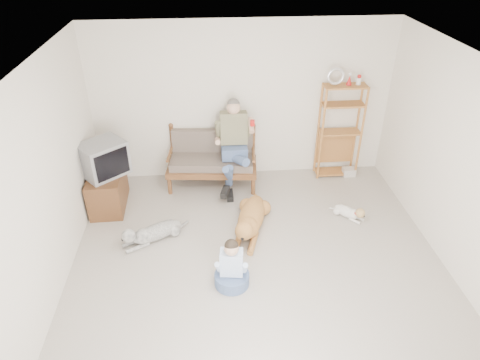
{
  "coord_description": "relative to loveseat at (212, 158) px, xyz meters",
  "views": [
    {
      "loc": [
        -0.59,
        -3.96,
        4.02
      ],
      "look_at": [
        -0.19,
        1.0,
        0.92
      ],
      "focal_mm": 32.0,
      "sensor_mm": 36.0,
      "label": 1
    }
  ],
  "objects": [
    {
      "name": "floor",
      "position": [
        0.55,
        -2.44,
        -0.49
      ],
      "size": [
        5.5,
        5.5,
        0.0
      ],
      "primitive_type": "plane",
      "color": "#B8AFA2",
      "rests_on": "ground"
    },
    {
      "name": "ceiling",
      "position": [
        0.55,
        -2.44,
        2.21
      ],
      "size": [
        5.5,
        5.5,
        0.0
      ],
      "primitive_type": "plane",
      "rotation": [
        3.14,
        0.0,
        0.0
      ],
      "color": "silver",
      "rests_on": "ground"
    },
    {
      "name": "wall_back",
      "position": [
        0.55,
        0.31,
        0.86
      ],
      "size": [
        5.0,
        0.0,
        5.0
      ],
      "primitive_type": "plane",
      "rotation": [
        1.57,
        0.0,
        0.0
      ],
      "color": "silver",
      "rests_on": "ground"
    },
    {
      "name": "wall_left",
      "position": [
        -1.95,
        -2.44,
        0.86
      ],
      "size": [
        0.0,
        5.5,
        5.5
      ],
      "primitive_type": "plane",
      "rotation": [
        1.57,
        0.0,
        1.57
      ],
      "color": "silver",
      "rests_on": "ground"
    },
    {
      "name": "wall_right",
      "position": [
        3.05,
        -2.44,
        0.86
      ],
      "size": [
        0.0,
        5.5,
        5.5
      ],
      "primitive_type": "plane",
      "rotation": [
        1.57,
        0.0,
        -1.57
      ],
      "color": "silver",
      "rests_on": "ground"
    },
    {
      "name": "loveseat",
      "position": [
        0.0,
        0.0,
        0.0
      ],
      "size": [
        1.56,
        0.83,
        0.95
      ],
      "rotation": [
        0.0,
        0.0,
        -0.09
      ],
      "color": "brown",
      "rests_on": "ground"
    },
    {
      "name": "man",
      "position": [
        0.35,
        -0.23,
        0.22
      ],
      "size": [
        0.58,
        0.84,
        1.35
      ],
      "color": "slate",
      "rests_on": "loveseat"
    },
    {
      "name": "etagere",
      "position": [
        2.21,
        0.11,
        0.37
      ],
      "size": [
        0.74,
        0.32,
        1.96
      ],
      "color": "#A86E34",
      "rests_on": "ground"
    },
    {
      "name": "book_stack",
      "position": [
        2.46,
        0.03,
        -0.41
      ],
      "size": [
        0.22,
        0.17,
        0.14
      ],
      "primitive_type": "cube",
      "rotation": [
        0.0,
        0.0,
        0.02
      ],
      "color": "silver",
      "rests_on": "ground"
    },
    {
      "name": "tv_stand",
      "position": [
        -1.68,
        -0.58,
        -0.19
      ],
      "size": [
        0.52,
        0.91,
        0.6
      ],
      "rotation": [
        0.0,
        0.0,
        0.03
      ],
      "color": "brown",
      "rests_on": "ground"
    },
    {
      "name": "crt_tv",
      "position": [
        -1.65,
        -0.58,
        0.38
      ],
      "size": [
        0.81,
        0.8,
        0.53
      ],
      "rotation": [
        0.0,
        0.0,
        -0.86
      ],
      "color": "gray",
      "rests_on": "tv_stand"
    },
    {
      "name": "wall_outlet",
      "position": [
        -0.7,
        0.3,
        -0.19
      ],
      "size": [
        0.12,
        0.02,
        0.08
      ],
      "primitive_type": "cube",
      "color": "silver",
      "rests_on": "ground"
    },
    {
      "name": "golden_retriever",
      "position": [
        0.52,
        -1.39,
        -0.3
      ],
      "size": [
        0.65,
        1.47,
        0.45
      ],
      "rotation": [
        0.0,
        0.0,
        -0.29
      ],
      "color": "#A97B3A",
      "rests_on": "ground"
    },
    {
      "name": "shaggy_dog",
      "position": [
        -0.92,
        -1.52,
        -0.35
      ],
      "size": [
        0.97,
        0.64,
        0.33
      ],
      "rotation": [
        0.0,
        0.0,
        -1.06
      ],
      "color": "silver",
      "rests_on": "ground"
    },
    {
      "name": "terrier",
      "position": [
        2.1,
        -1.22,
        -0.39
      ],
      "size": [
        0.48,
        0.49,
        0.24
      ],
      "rotation": [
        0.0,
        0.0,
        0.75
      ],
      "color": "silver",
      "rests_on": "ground"
    },
    {
      "name": "child",
      "position": [
        0.18,
        -2.46,
        -0.23
      ],
      "size": [
        0.45,
        0.45,
        0.7
      ],
      "rotation": [
        0.0,
        0.0,
        -0.12
      ],
      "color": "slate",
      "rests_on": "ground"
    }
  ]
}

